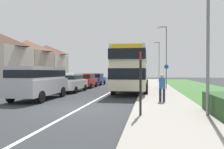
{
  "coord_description": "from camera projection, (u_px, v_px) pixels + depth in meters",
  "views": [
    {
      "loc": [
        3.3,
        -10.49,
        1.81
      ],
      "look_at": [
        0.75,
        5.18,
        1.6
      ],
      "focal_mm": 35.91,
      "sensor_mm": 36.0,
      "label": 1
    }
  ],
  "objects": [
    {
      "name": "lane_marking_centre",
      "position": [
        109.0,
        93.0,
        18.8
      ],
      "size": [
        0.14,
        60.0,
        0.01
      ],
      "primitive_type": "cube",
      "color": "silver",
      "rests_on": "ground_plane"
    },
    {
      "name": "parked_car_white",
      "position": [
        71.0,
        82.0,
        19.77
      ],
      "size": [
        1.92,
        4.49,
        1.65
      ],
      "color": "silver",
      "rests_on": "ground_plane"
    },
    {
      "name": "street_lamp_mid",
      "position": [
        165.0,
        52.0,
        26.23
      ],
      "size": [
        1.14,
        0.2,
        7.09
      ],
      "color": "slate",
      "rests_on": "ground_plane"
    },
    {
      "name": "house_terrace_far_side",
      "position": [
        27.0,
        62.0,
        34.28
      ],
      "size": [
        6.15,
        19.69,
        6.65
      ],
      "color": "beige",
      "rests_on": "ground_plane"
    },
    {
      "name": "parked_car_blue",
      "position": [
        96.0,
        79.0,
        30.12
      ],
      "size": [
        1.97,
        3.98,
        1.56
      ],
      "color": "navy",
      "rests_on": "ground_plane"
    },
    {
      "name": "bus_stop_sign",
      "position": [
        141.0,
        79.0,
        8.63
      ],
      "size": [
        0.09,
        0.52,
        2.6
      ],
      "color": "black",
      "rests_on": "ground_plane"
    },
    {
      "name": "pavement_near_side",
      "position": [
        161.0,
        96.0,
        16.15
      ],
      "size": [
        3.2,
        68.0,
        0.12
      ],
      "primitive_type": "cube",
      "color": "gray",
      "rests_on": "ground_plane"
    },
    {
      "name": "parked_car_red",
      "position": [
        86.0,
        80.0,
        24.83
      ],
      "size": [
        1.9,
        4.0,
        1.6
      ],
      "color": "#B21E1E",
      "rests_on": "ground_plane"
    },
    {
      "name": "pedestrian_at_stop",
      "position": [
        162.0,
        86.0,
        12.48
      ],
      "size": [
        0.34,
        0.34,
        1.67
      ],
      "color": "#23232D",
      "rests_on": "ground_plane"
    },
    {
      "name": "double_decker_bus",
      "position": [
        132.0,
        68.0,
        19.86
      ],
      "size": [
        2.8,
        10.23,
        3.7
      ],
      "color": "beige",
      "rests_on": "ground_plane"
    },
    {
      "name": "ground_plane",
      "position": [
        80.0,
        109.0,
        10.9
      ],
      "size": [
        120.0,
        120.0,
        0.0
      ],
      "primitive_type": "plane",
      "color": "#2D3033"
    },
    {
      "name": "street_lamp_far",
      "position": [
        158.0,
        59.0,
        40.64
      ],
      "size": [
        1.14,
        0.2,
        7.16
      ],
      "color": "slate",
      "rests_on": "ground_plane"
    },
    {
      "name": "parked_van_silver",
      "position": [
        39.0,
        80.0,
        14.45
      ],
      "size": [
        2.11,
        5.14,
        2.12
      ],
      "color": "#B7B7BC",
      "rests_on": "ground_plane"
    },
    {
      "name": "cycle_route_sign",
      "position": [
        166.0,
        75.0,
        22.81
      ],
      "size": [
        0.44,
        0.08,
        2.52
      ],
      "color": "slate",
      "rests_on": "ground_plane"
    }
  ]
}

